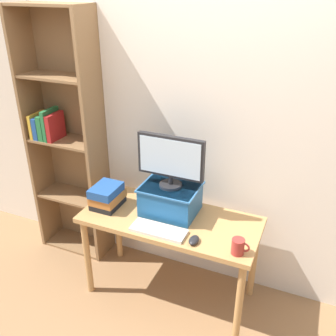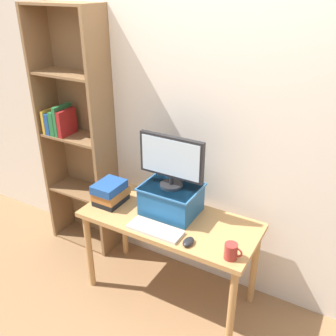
{
  "view_description": "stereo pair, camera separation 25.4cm",
  "coord_description": "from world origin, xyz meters",
  "px_view_note": "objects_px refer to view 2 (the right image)",
  "views": [
    {
      "loc": [
        0.87,
        -2.06,
        2.22
      ],
      "look_at": [
        -0.03,
        0.03,
        1.08
      ],
      "focal_mm": 40.0,
      "sensor_mm": 36.0,
      "label": 1
    },
    {
      "loc": [
        1.1,
        -1.94,
        2.22
      ],
      "look_at": [
        -0.03,
        0.03,
        1.08
      ],
      "focal_mm": 40.0,
      "sensor_mm": 36.0,
      "label": 2
    }
  ],
  "objects_px": {
    "computer_monitor": "(171,160)",
    "book_stack": "(110,193)",
    "computer_mouse": "(188,242)",
    "coffee_mug": "(231,251)",
    "desk": "(169,228)",
    "keyboard": "(155,229)",
    "riser_box": "(171,198)",
    "bookshelf_unit": "(77,134)"
  },
  "relations": [
    {
      "from": "keyboard",
      "to": "book_stack",
      "type": "relative_size",
      "value": 1.5
    },
    {
      "from": "bookshelf_unit",
      "to": "coffee_mug",
      "type": "relative_size",
      "value": 18.26
    },
    {
      "from": "bookshelf_unit",
      "to": "riser_box",
      "type": "height_order",
      "value": "bookshelf_unit"
    },
    {
      "from": "keyboard",
      "to": "coffee_mug",
      "type": "relative_size",
      "value": 3.34
    },
    {
      "from": "computer_mouse",
      "to": "coffee_mug",
      "type": "xyz_separation_m",
      "value": [
        0.29,
        0.01,
        0.03
      ]
    },
    {
      "from": "computer_monitor",
      "to": "coffee_mug",
      "type": "distance_m",
      "value": 0.73
    },
    {
      "from": "keyboard",
      "to": "book_stack",
      "type": "distance_m",
      "value": 0.51
    },
    {
      "from": "bookshelf_unit",
      "to": "computer_mouse",
      "type": "relative_size",
      "value": 20.09
    },
    {
      "from": "bookshelf_unit",
      "to": "computer_mouse",
      "type": "xyz_separation_m",
      "value": [
        1.3,
        -0.45,
        -0.34
      ]
    },
    {
      "from": "computer_monitor",
      "to": "computer_mouse",
      "type": "relative_size",
      "value": 4.63
    },
    {
      "from": "desk",
      "to": "bookshelf_unit",
      "type": "distance_m",
      "value": 1.16
    },
    {
      "from": "computer_monitor",
      "to": "book_stack",
      "type": "height_order",
      "value": "computer_monitor"
    },
    {
      "from": "computer_mouse",
      "to": "book_stack",
      "type": "distance_m",
      "value": 0.77
    },
    {
      "from": "desk",
      "to": "computer_monitor",
      "type": "relative_size",
      "value": 2.65
    },
    {
      "from": "desk",
      "to": "bookshelf_unit",
      "type": "relative_size",
      "value": 0.61
    },
    {
      "from": "computer_mouse",
      "to": "book_stack",
      "type": "height_order",
      "value": "book_stack"
    },
    {
      "from": "computer_monitor",
      "to": "computer_mouse",
      "type": "xyz_separation_m",
      "value": [
        0.28,
        -0.27,
        -0.41
      ]
    },
    {
      "from": "computer_mouse",
      "to": "coffee_mug",
      "type": "distance_m",
      "value": 0.29
    },
    {
      "from": "computer_monitor",
      "to": "book_stack",
      "type": "distance_m",
      "value": 0.59
    },
    {
      "from": "coffee_mug",
      "to": "riser_box",
      "type": "bearing_deg",
      "value": 154.57
    },
    {
      "from": "bookshelf_unit",
      "to": "computer_monitor",
      "type": "distance_m",
      "value": 1.03
    },
    {
      "from": "keyboard",
      "to": "book_stack",
      "type": "xyz_separation_m",
      "value": [
        -0.49,
        0.15,
        0.07
      ]
    },
    {
      "from": "bookshelf_unit",
      "to": "book_stack",
      "type": "xyz_separation_m",
      "value": [
        0.55,
        -0.28,
        -0.27
      ]
    },
    {
      "from": "book_stack",
      "to": "computer_monitor",
      "type": "bearing_deg",
      "value": 13.41
    },
    {
      "from": "computer_mouse",
      "to": "coffee_mug",
      "type": "bearing_deg",
      "value": 1.04
    },
    {
      "from": "desk",
      "to": "keyboard",
      "type": "height_order",
      "value": "keyboard"
    },
    {
      "from": "desk",
      "to": "computer_mouse",
      "type": "bearing_deg",
      "value": -38.26
    },
    {
      "from": "riser_box",
      "to": "computer_mouse",
      "type": "xyz_separation_m",
      "value": [
        0.28,
        -0.28,
        -0.1
      ]
    },
    {
      "from": "book_stack",
      "to": "keyboard",
      "type": "bearing_deg",
      "value": -16.88
    },
    {
      "from": "riser_box",
      "to": "keyboard",
      "type": "relative_size",
      "value": 1.07
    },
    {
      "from": "computer_monitor",
      "to": "riser_box",
      "type": "bearing_deg",
      "value": 90.0
    },
    {
      "from": "desk",
      "to": "bookshelf_unit",
      "type": "bearing_deg",
      "value": 166.61
    },
    {
      "from": "desk",
      "to": "bookshelf_unit",
      "type": "height_order",
      "value": "bookshelf_unit"
    },
    {
      "from": "bookshelf_unit",
      "to": "computer_monitor",
      "type": "xyz_separation_m",
      "value": [
        1.01,
        -0.17,
        0.07
      ]
    },
    {
      "from": "computer_mouse",
      "to": "book_stack",
      "type": "xyz_separation_m",
      "value": [
        -0.75,
        0.16,
        0.07
      ]
    },
    {
      "from": "computer_mouse",
      "to": "coffee_mug",
      "type": "height_order",
      "value": "coffee_mug"
    },
    {
      "from": "riser_box",
      "to": "coffee_mug",
      "type": "xyz_separation_m",
      "value": [
        0.57,
        -0.27,
        -0.06
      ]
    },
    {
      "from": "computer_monitor",
      "to": "keyboard",
      "type": "height_order",
      "value": "computer_monitor"
    },
    {
      "from": "riser_box",
      "to": "book_stack",
      "type": "relative_size",
      "value": 1.6
    },
    {
      "from": "desk",
      "to": "coffee_mug",
      "type": "relative_size",
      "value": 11.16
    },
    {
      "from": "bookshelf_unit",
      "to": "riser_box",
      "type": "bearing_deg",
      "value": -9.57
    },
    {
      "from": "book_stack",
      "to": "riser_box",
      "type": "bearing_deg",
      "value": 13.58
    }
  ]
}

